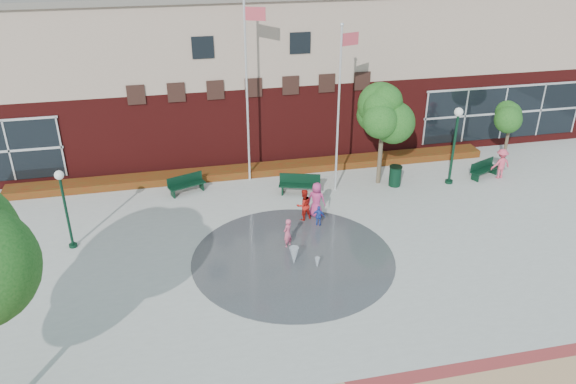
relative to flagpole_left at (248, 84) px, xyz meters
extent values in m
plane|color=#666056|center=(0.53, -10.86, -5.26)|extent=(120.00, 120.00, 0.00)
cube|color=#A8A8A0|center=(0.53, -6.86, -5.25)|extent=(46.00, 18.00, 0.01)
cylinder|color=#383A3D|center=(0.53, -7.86, -5.25)|extent=(8.40, 8.40, 0.01)
cube|color=#4F100F|center=(0.53, 6.64, -3.01)|extent=(44.00, 10.00, 4.50)
cube|color=tan|center=(0.53, 6.64, 1.49)|extent=(44.00, 10.00, 4.50)
cube|color=black|center=(15.53, 1.62, -3.14)|extent=(10.00, 0.12, 3.19)
cube|color=black|center=(-1.97, 1.62, 1.54)|extent=(1.10, 0.10, 1.10)
cube|color=black|center=(3.03, 1.62, 1.54)|extent=(1.10, 0.10, 1.10)
cube|color=#940607|center=(0.53, 0.74, -5.26)|extent=(26.00, 1.20, 0.40)
cylinder|color=white|center=(-0.05, 0.02, -0.61)|extent=(0.11, 0.11, 9.29)
cube|color=#BE3D49|center=(0.42, -0.18, 3.36)|extent=(0.95, 0.41, 0.62)
cylinder|color=white|center=(4.07, -2.09, -1.13)|extent=(0.11, 0.11, 8.26)
sphere|color=white|center=(4.07, -2.09, 3.06)|extent=(0.17, 0.17, 0.17)
cube|color=#BE3D49|center=(4.53, -1.95, 2.37)|extent=(0.92, 0.29, 0.58)
cylinder|color=black|center=(-8.48, -4.97, -3.64)|extent=(0.11, 0.11, 3.24)
cylinder|color=black|center=(-8.48, -4.97, -5.18)|extent=(0.34, 0.34, 0.15)
sphere|color=silver|center=(-8.48, -4.97, -1.85)|extent=(0.38, 0.38, 0.38)
cylinder|color=black|center=(10.18, -2.62, -3.39)|extent=(0.13, 0.13, 3.74)
cylinder|color=black|center=(10.18, -2.62, -5.17)|extent=(0.40, 0.40, 0.18)
sphere|color=silver|center=(10.18, -2.62, -1.32)|extent=(0.44, 0.44, 0.44)
cube|color=black|center=(-3.40, -0.86, -4.78)|extent=(1.96, 1.16, 0.06)
cube|color=black|center=(-3.48, -0.64, -4.54)|extent=(1.79, 0.71, 0.47)
cube|color=black|center=(2.15, -2.20, -4.74)|extent=(2.15, 1.16, 0.07)
cube|color=black|center=(2.23, -1.96, -4.48)|extent=(1.99, 0.67, 0.52)
cube|color=black|center=(12.35, -2.37, -4.80)|extent=(1.90, 1.20, 0.06)
cube|color=black|center=(12.26, -2.16, -4.56)|extent=(1.71, 0.78, 0.46)
cylinder|color=black|center=(7.25, -2.28, -4.73)|extent=(0.63, 0.63, 1.05)
cylinder|color=black|center=(7.25, -2.28, -4.19)|extent=(0.67, 0.67, 0.06)
cylinder|color=#4B3D2C|center=(6.53, -1.78, -3.61)|extent=(0.22, 0.22, 3.29)
cylinder|color=#4B3D2C|center=(14.57, -0.63, -4.23)|extent=(0.18, 0.18, 2.05)
cone|color=white|center=(0.46, -8.33, -5.26)|extent=(0.40, 0.40, 0.79)
cone|color=white|center=(1.30, -8.81, -5.26)|extent=(0.22, 0.22, 0.49)
imported|color=#D45372|center=(0.50, -6.91, -4.59)|extent=(0.57, 0.57, 1.34)
imported|color=red|center=(1.73, -4.77, -4.48)|extent=(0.89, 0.78, 1.54)
imported|color=#C03674|center=(2.40, -4.56, -4.40)|extent=(1.00, 0.92, 1.72)
imported|color=#2749B5|center=(2.26, -5.48, -4.75)|extent=(0.64, 0.50, 1.02)
imported|color=#E14962|center=(13.11, -2.59, -4.42)|extent=(1.12, 0.70, 1.67)
camera|label=1|loc=(-3.87, -26.89, 7.65)|focal=35.00mm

